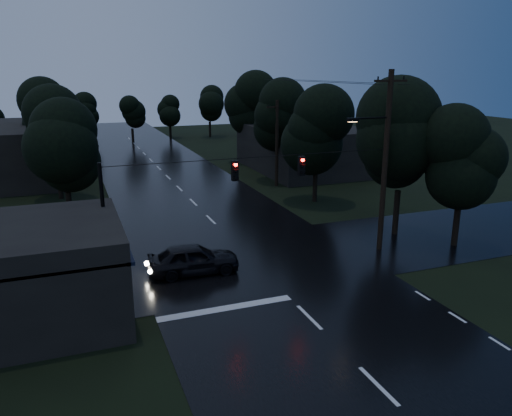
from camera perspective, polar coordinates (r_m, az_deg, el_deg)
ground at (r=17.70m, az=13.81°, el=-19.19°), size 160.00×160.00×0.00m
main_road at (r=43.81m, az=-8.74°, el=2.19°), size 12.00×120.00×0.02m
cross_street at (r=27.20m, az=-0.57°, el=-5.96°), size 60.00×9.00×0.02m
building_far_right at (r=51.68m, az=5.61°, el=6.80°), size 10.00×14.00×4.40m
building_far_left at (r=52.56m, az=-26.45°, el=5.74°), size 10.00×16.00×5.00m
utility_pole_main at (r=28.29m, az=14.42°, el=5.47°), size 3.50×0.30×10.00m
utility_pole_far at (r=43.68m, az=2.40°, el=7.50°), size 2.00×0.30×7.50m
anchor_pole_left at (r=23.83m, az=-16.91°, el=-2.15°), size 0.18×0.18×6.00m
span_signals at (r=25.02m, az=1.40°, el=4.66°), size 15.00×0.37×1.12m
tree_corner_near at (r=31.30m, az=16.34°, el=7.62°), size 4.48×4.48×9.44m
tree_corner_far at (r=30.42m, az=22.65°, el=5.41°), size 3.92×3.92×8.26m
tree_left_a at (r=34.09m, az=-21.17°, el=6.53°), size 3.92×3.92×8.26m
tree_left_b at (r=41.99m, az=-22.11°, el=8.46°), size 4.20×4.20×8.85m
tree_left_c at (r=51.93m, az=-22.70°, el=9.96°), size 4.48×4.48×9.44m
tree_right_a at (r=38.38m, az=6.97°, el=8.91°), size 4.20×4.20×8.85m
tree_right_b at (r=45.78m, az=2.96°, el=10.52°), size 4.48×4.48×9.44m
tree_right_c at (r=55.23m, az=-0.71°, el=11.78°), size 4.76×4.76×10.03m
car at (r=25.41m, az=-7.16°, el=-5.79°), size 4.67×2.11×1.56m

